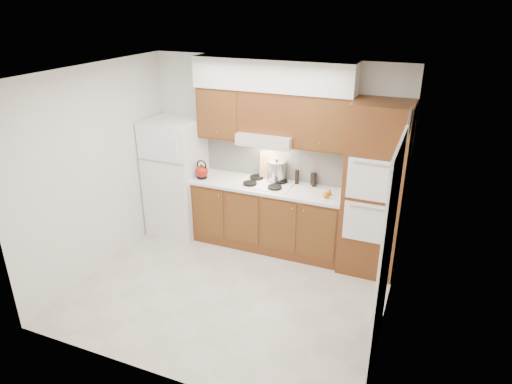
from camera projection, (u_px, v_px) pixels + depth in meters
floor at (231, 290)px, 5.59m from camera, size 3.60×3.60×0.00m
ceiling at (225, 73)px, 4.56m from camera, size 3.60×3.60×0.00m
wall_back at (275, 153)px, 6.35m from camera, size 3.60×0.02×2.60m
wall_left at (99, 171)px, 5.71m from camera, size 0.02×3.00×2.60m
wall_right at (395, 220)px, 4.45m from camera, size 0.02×3.00×2.60m
fridge at (176, 177)px, 6.71m from camera, size 0.75×0.72×1.72m
base_cabinets at (268, 217)px, 6.42m from camera, size 2.11×0.60×0.90m
countertop at (268, 186)px, 6.23m from camera, size 2.13×0.62×0.04m
backsplash at (276, 159)px, 6.36m from camera, size 2.11×0.03×0.56m
oven_cabinet at (374, 190)px, 5.65m from camera, size 0.70×0.65×2.20m
upper_cab_left at (222, 112)px, 6.24m from camera, size 0.63×0.33×0.70m
upper_cab_right at (324, 122)px, 5.75m from camera, size 0.73×0.33×0.70m
range_hood at (268, 138)px, 6.06m from camera, size 0.75×0.45×0.15m
upper_cab_over_hood at (270, 111)px, 5.97m from camera, size 0.75×0.33×0.55m
soffit at (273, 75)px, 5.76m from camera, size 2.13×0.36×0.40m
cooktop at (265, 184)px, 6.25m from camera, size 0.74×0.50×0.01m
doorway at (386, 259)px, 4.25m from camera, size 0.02×0.90×2.10m
wall_clock at (410, 122)px, 4.59m from camera, size 0.02×0.30×0.30m
kettle at (202, 172)px, 6.41m from camera, size 0.21×0.21×0.18m
cutting_board at (270, 165)px, 6.36m from camera, size 0.31×0.18×0.39m
stock_pot at (276, 171)px, 6.29m from camera, size 0.26×0.26×0.26m
condiment_a at (297, 177)px, 6.23m from camera, size 0.07×0.07×0.20m
condiment_b at (314, 180)px, 6.14m from camera, size 0.08×0.08×0.19m
condiment_c at (313, 179)px, 6.20m from camera, size 0.07×0.07×0.16m
orange_near at (326, 195)px, 5.81m from camera, size 0.10×0.10×0.08m
orange_far at (329, 192)px, 5.90m from camera, size 0.09×0.09×0.07m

